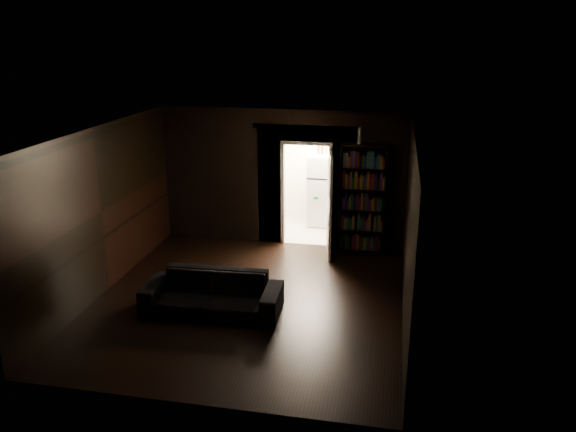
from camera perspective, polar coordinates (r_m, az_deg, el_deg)
name	(u,v)px	position (r m, az deg, el deg)	size (l,w,h in m)	color
ground	(249,301)	(9.42, -3.99, -8.58)	(5.50, 5.50, 0.00)	black
room_walls	(262,186)	(9.79, -2.67, 3.06)	(5.02, 5.61, 2.84)	black
kitchen_alcove	(314,175)	(12.48, 2.65, 4.18)	(2.20, 1.80, 2.60)	#BDB7A5
sofa	(212,288)	(8.96, -7.72, -7.24)	(2.17, 0.94, 0.83)	black
bookshelf	(362,199)	(11.13, 7.55, 1.68)	(0.90, 0.32, 2.20)	black
refrigerator	(325,189)	(12.78, 3.80, 2.71)	(0.74, 0.68, 1.65)	white
door	(330,205)	(10.97, 4.24, 1.14)	(0.85, 0.05, 2.05)	white
figurine	(360,136)	(10.85, 7.29, 8.10)	(0.10, 0.10, 0.31)	silver
bottles	(330,149)	(12.48, 4.29, 6.85)	(0.66, 0.08, 0.27)	black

